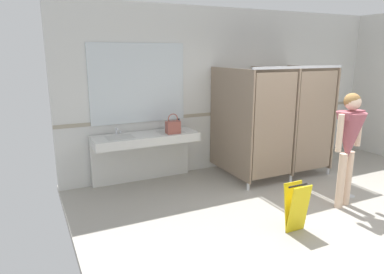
{
  "coord_description": "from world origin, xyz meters",
  "views": [
    {
      "loc": [
        -3.73,
        -3.01,
        2.17
      ],
      "look_at": [
        -1.58,
        1.42,
        0.97
      ],
      "focal_mm": 32.47,
      "sensor_mm": 36.0,
      "label": 1
    }
  ],
  "objects_px": {
    "soap_dispenser": "(179,124)",
    "wet_floor_sign": "(296,207)",
    "person_standing": "(349,137)",
    "handbag": "(173,127)",
    "paper_cup": "(173,130)"
  },
  "relations": [
    {
      "from": "soap_dispenser",
      "to": "paper_cup",
      "type": "xyz_separation_m",
      "value": [
        -0.24,
        -0.29,
        -0.02
      ]
    },
    {
      "from": "person_standing",
      "to": "soap_dispenser",
      "type": "height_order",
      "value": "person_standing"
    },
    {
      "from": "paper_cup",
      "to": "wet_floor_sign",
      "type": "distance_m",
      "value": 2.39
    },
    {
      "from": "handbag",
      "to": "paper_cup",
      "type": "relative_size",
      "value": 3.03
    },
    {
      "from": "person_standing",
      "to": "wet_floor_sign",
      "type": "height_order",
      "value": "person_standing"
    },
    {
      "from": "person_standing",
      "to": "soap_dispenser",
      "type": "xyz_separation_m",
      "value": [
        -1.6,
        2.22,
        -0.09
      ]
    },
    {
      "from": "soap_dispenser",
      "to": "wet_floor_sign",
      "type": "bearing_deg",
      "value": -79.11
    },
    {
      "from": "person_standing",
      "to": "soap_dispenser",
      "type": "bearing_deg",
      "value": 125.85
    },
    {
      "from": "handbag",
      "to": "wet_floor_sign",
      "type": "xyz_separation_m",
      "value": [
        0.72,
        -2.17,
        -0.66
      ]
    },
    {
      "from": "wet_floor_sign",
      "to": "paper_cup",
      "type": "bearing_deg",
      "value": 108.05
    },
    {
      "from": "paper_cup",
      "to": "soap_dispenser",
      "type": "bearing_deg",
      "value": 51.07
    },
    {
      "from": "handbag",
      "to": "paper_cup",
      "type": "distance_m",
      "value": 0.06
    },
    {
      "from": "person_standing",
      "to": "wet_floor_sign",
      "type": "relative_size",
      "value": 2.66
    },
    {
      "from": "soap_dispenser",
      "to": "wet_floor_sign",
      "type": "relative_size",
      "value": 0.29
    },
    {
      "from": "paper_cup",
      "to": "wet_floor_sign",
      "type": "height_order",
      "value": "paper_cup"
    }
  ]
}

